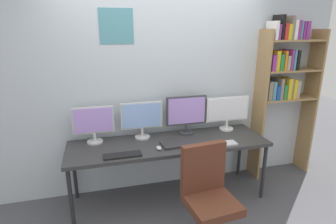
{
  "coord_description": "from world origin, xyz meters",
  "views": [
    {
      "loc": [
        -0.77,
        -2.23,
        2.0
      ],
      "look_at": [
        0.0,
        0.65,
        1.09
      ],
      "focal_mm": 29.3,
      "sensor_mm": 36.0,
      "label": 1
    }
  ],
  "objects_px": {
    "bookshelf": "(285,77)",
    "keyboard_left": "(123,155)",
    "monitor_far_right": "(227,111)",
    "monitor_center_right": "(186,113)",
    "monitor_center_left": "(142,118)",
    "keyboard_right": "(222,144)",
    "desk": "(169,146)",
    "office_chair": "(208,207)",
    "laptop_closed": "(176,144)",
    "monitor_far_left": "(94,123)",
    "computer_mouse": "(159,148)"
  },
  "relations": [
    {
      "from": "keyboard_right",
      "to": "office_chair",
      "type": "bearing_deg",
      "value": -124.28
    },
    {
      "from": "desk",
      "to": "monitor_far_right",
      "type": "xyz_separation_m",
      "value": [
        0.83,
        0.21,
        0.3
      ]
    },
    {
      "from": "monitor_far_left",
      "to": "monitor_center_right",
      "type": "height_order",
      "value": "monitor_center_right"
    },
    {
      "from": "desk",
      "to": "monitor_far_left",
      "type": "xyz_separation_m",
      "value": [
        -0.83,
        0.21,
        0.29
      ]
    },
    {
      "from": "monitor_center_left",
      "to": "monitor_far_right",
      "type": "xyz_separation_m",
      "value": [
        1.11,
        0.0,
        -0.0
      ]
    },
    {
      "from": "bookshelf",
      "to": "monitor_far_right",
      "type": "xyz_separation_m",
      "value": [
        -0.8,
        -0.02,
        -0.4
      ]
    },
    {
      "from": "office_chair",
      "to": "keyboard_right",
      "type": "height_order",
      "value": "office_chair"
    },
    {
      "from": "office_chair",
      "to": "monitor_center_left",
      "type": "distance_m",
      "value": 1.26
    },
    {
      "from": "desk",
      "to": "laptop_closed",
      "type": "height_order",
      "value": "laptop_closed"
    },
    {
      "from": "computer_mouse",
      "to": "laptop_closed",
      "type": "distance_m",
      "value": 0.22
    },
    {
      "from": "monitor_far_left",
      "to": "keyboard_left",
      "type": "height_order",
      "value": "monitor_far_left"
    },
    {
      "from": "monitor_far_right",
      "to": "laptop_closed",
      "type": "xyz_separation_m",
      "value": [
        -0.78,
        -0.31,
        -0.24
      ]
    },
    {
      "from": "bookshelf",
      "to": "monitor_center_left",
      "type": "xyz_separation_m",
      "value": [
        -1.91,
        -0.02,
        -0.4
      ]
    },
    {
      "from": "monitor_center_left",
      "to": "monitor_center_right",
      "type": "distance_m",
      "value": 0.55
    },
    {
      "from": "office_chair",
      "to": "monitor_center_left",
      "type": "relative_size",
      "value": 2.0
    },
    {
      "from": "keyboard_left",
      "to": "computer_mouse",
      "type": "bearing_deg",
      "value": 9.56
    },
    {
      "from": "desk",
      "to": "bookshelf",
      "type": "height_order",
      "value": "bookshelf"
    },
    {
      "from": "monitor_far_right",
      "to": "keyboard_left",
      "type": "bearing_deg",
      "value": -162.35
    },
    {
      "from": "monitor_far_left",
      "to": "laptop_closed",
      "type": "distance_m",
      "value": 0.96
    },
    {
      "from": "bookshelf",
      "to": "keyboard_left",
      "type": "distance_m",
      "value": 2.33
    },
    {
      "from": "monitor_center_right",
      "to": "keyboard_left",
      "type": "height_order",
      "value": "monitor_center_right"
    },
    {
      "from": "office_chair",
      "to": "monitor_far_left",
      "type": "xyz_separation_m",
      "value": [
        -0.99,
        1.02,
        0.58
      ]
    },
    {
      "from": "office_chair",
      "to": "desk",
      "type": "bearing_deg",
      "value": 101.37
    },
    {
      "from": "bookshelf",
      "to": "monitor_far_right",
      "type": "relative_size",
      "value": 3.75
    },
    {
      "from": "monitor_far_left",
      "to": "keyboard_left",
      "type": "relative_size",
      "value": 1.18
    },
    {
      "from": "keyboard_right",
      "to": "bookshelf",
      "type": "bearing_deg",
      "value": 23.18
    },
    {
      "from": "monitor_far_right",
      "to": "monitor_center_right",
      "type": "bearing_deg",
      "value": 180.0
    },
    {
      "from": "monitor_far_right",
      "to": "monitor_center_left",
      "type": "bearing_deg",
      "value": -180.0
    },
    {
      "from": "monitor_center_left",
      "to": "monitor_far_right",
      "type": "distance_m",
      "value": 1.11
    },
    {
      "from": "bookshelf",
      "to": "laptop_closed",
      "type": "height_order",
      "value": "bookshelf"
    },
    {
      "from": "desk",
      "to": "office_chair",
      "type": "bearing_deg",
      "value": -78.63
    },
    {
      "from": "keyboard_right",
      "to": "computer_mouse",
      "type": "height_order",
      "value": "computer_mouse"
    },
    {
      "from": "monitor_far_right",
      "to": "computer_mouse",
      "type": "bearing_deg",
      "value": -159.25
    },
    {
      "from": "keyboard_left",
      "to": "office_chair",
      "type": "bearing_deg",
      "value": -38.82
    },
    {
      "from": "bookshelf",
      "to": "monitor_far_right",
      "type": "bearing_deg",
      "value": -178.73
    },
    {
      "from": "office_chair",
      "to": "keyboard_left",
      "type": "xyz_separation_m",
      "value": [
        -0.72,
        0.58,
        0.35
      ]
    },
    {
      "from": "monitor_center_left",
      "to": "keyboard_left",
      "type": "bearing_deg",
      "value": -122.63
    },
    {
      "from": "monitor_far_left",
      "to": "monitor_center_left",
      "type": "height_order",
      "value": "monitor_center_left"
    },
    {
      "from": "desk",
      "to": "keyboard_left",
      "type": "relative_size",
      "value": 5.89
    },
    {
      "from": "desk",
      "to": "laptop_closed",
      "type": "bearing_deg",
      "value": -60.5
    },
    {
      "from": "office_chair",
      "to": "monitor_center_left",
      "type": "xyz_separation_m",
      "value": [
        -0.44,
        1.02,
        0.59
      ]
    },
    {
      "from": "monitor_center_right",
      "to": "laptop_closed",
      "type": "xyz_separation_m",
      "value": [
        -0.22,
        -0.31,
        -0.26
      ]
    },
    {
      "from": "desk",
      "to": "bookshelf",
      "type": "relative_size",
      "value": 1.06
    },
    {
      "from": "monitor_center_right",
      "to": "laptop_closed",
      "type": "distance_m",
      "value": 0.46
    },
    {
      "from": "office_chair",
      "to": "monitor_far_left",
      "type": "height_order",
      "value": "monitor_far_left"
    },
    {
      "from": "desk",
      "to": "monitor_far_left",
      "type": "relative_size",
      "value": 4.98
    },
    {
      "from": "office_chair",
      "to": "monitor_center_right",
      "type": "height_order",
      "value": "monitor_center_right"
    },
    {
      "from": "bookshelf",
      "to": "keyboard_right",
      "type": "height_order",
      "value": "bookshelf"
    },
    {
      "from": "desk",
      "to": "computer_mouse",
      "type": "bearing_deg",
      "value": -134.38
    },
    {
      "from": "monitor_center_right",
      "to": "monitor_far_left",
      "type": "bearing_deg",
      "value": -180.0
    }
  ]
}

